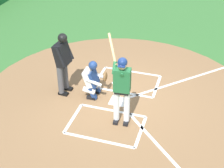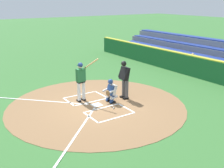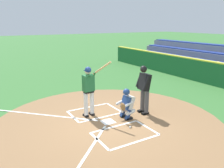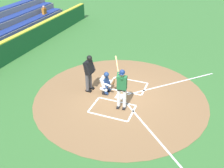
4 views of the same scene
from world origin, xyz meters
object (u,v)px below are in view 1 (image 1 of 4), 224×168
at_px(batter, 122,86).
at_px(baseball, 113,83).
at_px(catcher, 93,78).
at_px(plate_umpire, 63,60).

xyz_separation_m(batter, baseball, (-1.61, -0.71, -1.06)).
relative_size(batter, catcher, 1.88).
height_order(catcher, baseball, catcher).
distance_m(catcher, plate_umpire, 0.97).
xyz_separation_m(plate_umpire, baseball, (-0.81, 1.18, -1.04)).
relative_size(catcher, plate_umpire, 0.61).
bearing_deg(baseball, plate_umpire, -55.52).
height_order(batter, catcher, batter).
xyz_separation_m(batter, catcher, (-0.88, -1.06, -0.51)).
distance_m(plate_umpire, baseball, 1.77).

